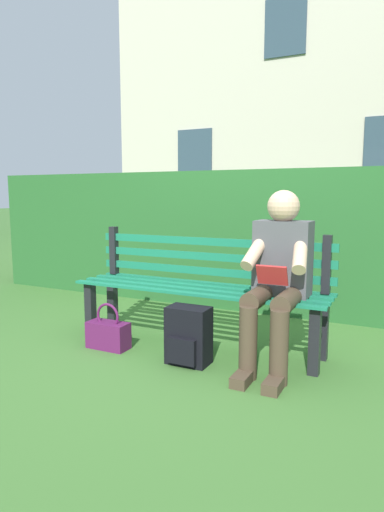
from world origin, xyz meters
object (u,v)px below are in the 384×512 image
Objects in this scene: handbag at (108,334)px; backpack at (188,336)px; person_seated at (278,274)px; park_bench at (202,286)px.

backpack is at bearing 179.58° from handbag.
person_seated is at bearing -169.56° from handbag.
park_bench reaches higher than backpack.
person_seated is 1.38m from handbag.
person_seated is (-0.65, 0.17, 0.18)m from park_bench.
park_bench reaches higher than handbag.
park_bench is 0.69m from person_seated.
backpack is 1.14× the size of handbag.
handbag is (0.69, -0.01, -0.08)m from backpack.
park_bench is at bearing -14.91° from person_seated.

